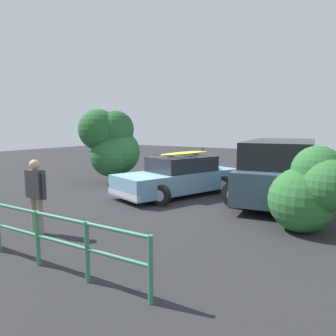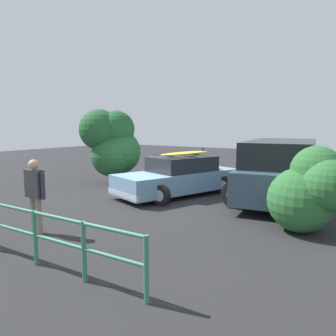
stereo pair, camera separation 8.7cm
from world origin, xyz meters
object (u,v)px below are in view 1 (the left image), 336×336
bush_near_left (112,144)px  bush_near_right (313,189)px  suv_car (280,170)px  person_bystander (36,190)px  sedan_car (179,177)px

bush_near_left → bush_near_right: bush_near_left is taller
suv_car → bush_near_left: 6.35m
person_bystander → bush_near_left: size_ratio=0.54×
suv_car → person_bystander: suv_car is taller
person_bystander → bush_near_right: size_ratio=0.85×
sedan_car → bush_near_left: 3.46m
sedan_car → bush_near_right: bearing=157.2°
sedan_car → bush_near_right: bush_near_right is taller
sedan_car → suv_car: (-3.01, -0.85, 0.34)m
bush_near_left → sedan_car: bearing=172.3°
bush_near_left → person_bystander: bearing=117.5°
person_bystander → bush_near_right: 5.77m
person_bystander → bush_near_right: bearing=-146.9°
suv_car → sedan_car: bearing=15.9°
sedan_car → person_bystander: 5.01m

